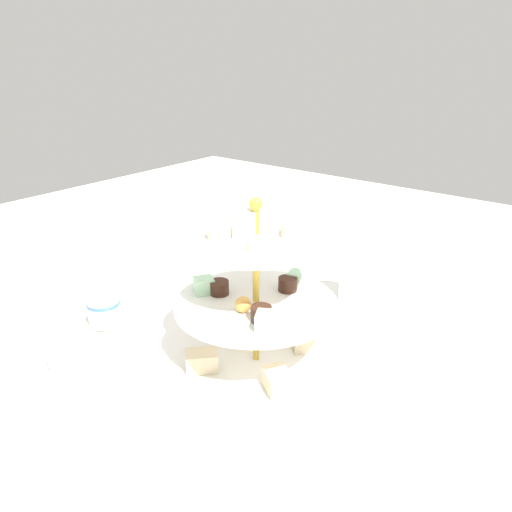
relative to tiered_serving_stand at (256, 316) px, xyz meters
name	(u,v)px	position (x,y,z in m)	size (l,w,h in m)	color
ground_plane	(256,364)	(0.00, 0.00, -0.09)	(2.40, 2.40, 0.00)	white
tiered_serving_stand	(256,316)	(0.00, 0.00, 0.00)	(0.30, 0.30, 0.27)	white
water_glass_tall_right	(357,276)	(-0.02, -0.28, -0.02)	(0.07, 0.07, 0.12)	silver
water_glass_short_left	(70,355)	(0.20, 0.20, -0.05)	(0.06, 0.06, 0.08)	silver
teacup_with_saucer	(104,314)	(0.29, 0.07, -0.06)	(0.09, 0.09, 0.05)	white
butter_knife_left	(474,442)	(-0.33, -0.03, -0.08)	(0.17, 0.01, 0.00)	silver
butter_knife_right	(203,282)	(0.28, -0.17, -0.08)	(0.17, 0.01, 0.00)	silver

